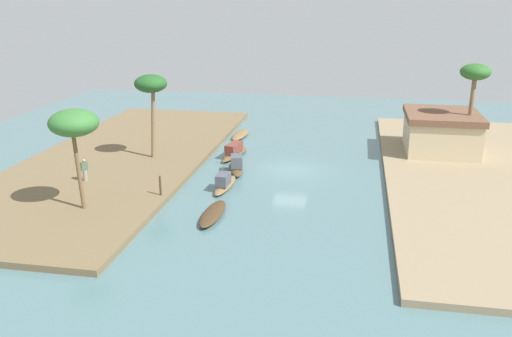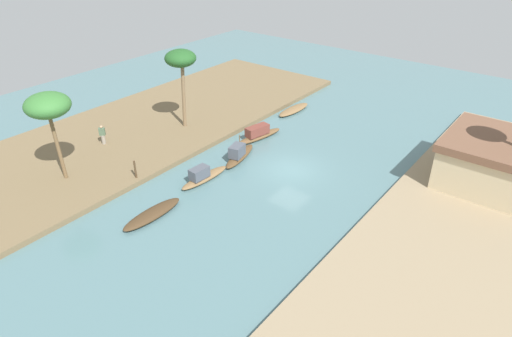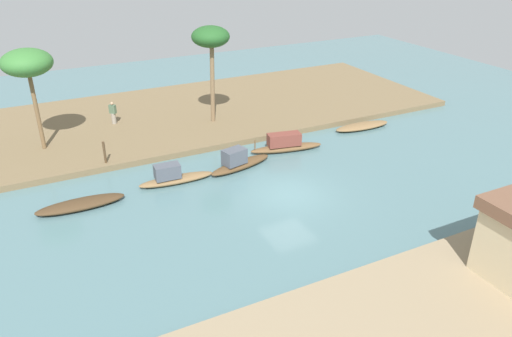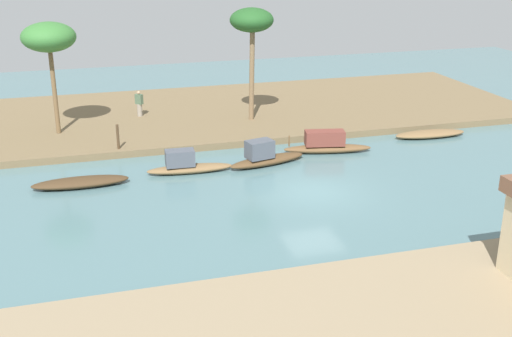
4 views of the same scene
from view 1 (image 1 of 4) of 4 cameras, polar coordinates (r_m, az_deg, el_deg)
river_water at (r=41.54m, az=3.64°, el=-0.15°), size 63.74×63.74×0.00m
riverbank_left at (r=45.12m, az=-13.99°, el=1.06°), size 36.21×13.63×0.37m
riverbank_right at (r=42.24m, az=22.51°, el=-0.94°), size 36.21×13.63×0.37m
sampan_near_left_bank at (r=51.18m, az=-1.66°, el=3.56°), size 4.24×1.33×0.39m
sampan_midstream at (r=41.00m, az=-2.05°, el=0.30°), size 4.25×1.89×1.32m
sampan_open_hull at (r=37.40m, az=-3.31°, el=-1.54°), size 4.18×1.11×1.17m
sampan_upstream_small at (r=44.63m, az=-2.27°, el=1.77°), size 4.71×1.76×1.19m
sampan_with_tall_canopy at (r=32.87m, az=-4.53°, el=-4.70°), size 4.33×1.18×0.44m
person_on_near_bank at (r=39.53m, az=-17.44°, el=-0.18°), size 0.50×0.50×1.55m
mooring_post at (r=35.57m, az=-9.95°, el=-1.76°), size 0.14×0.14×1.30m
palm_tree_left_near at (r=42.90m, az=-10.92°, el=8.49°), size 2.50×2.50×6.55m
palm_tree_left_far at (r=33.33m, az=-18.48°, el=4.45°), size 2.88×2.88×6.08m
palm_tree_right_tall at (r=46.03m, az=21.87°, el=8.89°), size 2.31×2.31×7.27m
riverside_building at (r=47.20m, az=18.74°, el=3.67°), size 6.58×5.83×3.24m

